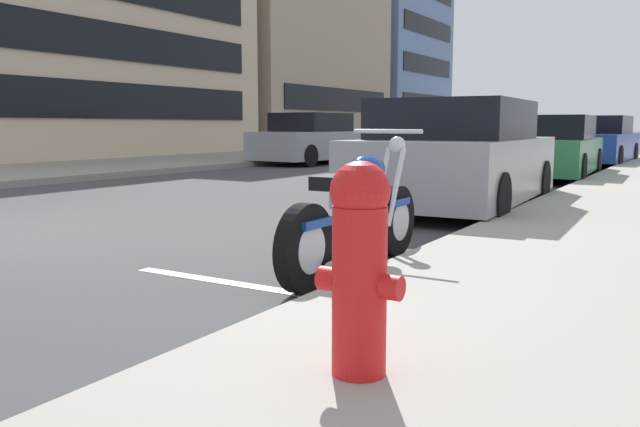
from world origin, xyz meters
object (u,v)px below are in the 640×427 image
object	(u,v)px
parked_car_far_down_curb	(549,149)
fire_hydrant	(360,263)
parked_car_mid_block	(595,142)
crossing_truck	(483,131)
car_opposite_curb	(312,140)
parked_car_behind_motorcycle	(457,158)
parked_motorcycle	(358,218)

from	to	relation	value
parked_car_far_down_curb	fire_hydrant	size ratio (longest dim) A/B	4.92
parked_car_mid_block	crossing_truck	xyz separation A→B (m)	(11.30, 6.72, 0.21)
crossing_truck	car_opposite_curb	distance (m)	15.01
parked_car_behind_motorcycle	car_opposite_curb	world-z (taller)	car_opposite_curb
parked_car_far_down_curb	car_opposite_curb	world-z (taller)	car_opposite_curb
crossing_truck	car_opposite_curb	bearing A→B (deg)	88.42
parked_car_far_down_curb	crossing_truck	xyz separation A→B (m)	(17.02, 6.60, 0.23)
parked_motorcycle	parked_car_behind_motorcycle	xyz separation A→B (m)	(4.10, 0.62, 0.28)
car_opposite_curb	fire_hydrant	world-z (taller)	car_opposite_curb
crossing_truck	fire_hydrant	xyz separation A→B (m)	(-29.25, -8.39, -0.27)
parked_car_behind_motorcycle	parked_car_far_down_curb	world-z (taller)	parked_car_behind_motorcycle
parked_car_far_down_curb	parked_car_mid_block	size ratio (longest dim) A/B	0.92
parked_car_behind_motorcycle	crossing_truck	distance (m)	23.91
parked_car_mid_block	crossing_truck	world-z (taller)	crossing_truck
parked_car_far_down_curb	parked_car_behind_motorcycle	bearing A→B (deg)	177.91
parked_motorcycle	parked_car_far_down_curb	world-z (taller)	parked_car_far_down_curb
parked_car_behind_motorcycle	fire_hydrant	bearing A→B (deg)	-166.49
parked_motorcycle	parked_car_far_down_curb	xyz separation A→B (m)	(10.05, 0.64, 0.21)
parked_car_far_down_curb	car_opposite_curb	size ratio (longest dim) A/B	1.00
parked_motorcycle	parked_car_behind_motorcycle	world-z (taller)	parked_car_behind_motorcycle
parked_car_behind_motorcycle	parked_car_mid_block	bearing A→B (deg)	-2.70
parked_car_mid_block	parked_car_far_down_curb	bearing A→B (deg)	-179.42
car_opposite_curb	fire_hydrant	size ratio (longest dim) A/B	4.90
crossing_truck	parked_car_behind_motorcycle	bearing A→B (deg)	106.82
crossing_truck	parked_car_mid_block	bearing A→B (deg)	121.48
parked_car_far_down_curb	fire_hydrant	world-z (taller)	parked_car_far_down_curb
parked_car_mid_block	fire_hydrant	size ratio (longest dim) A/B	5.36
parked_car_far_down_curb	crossing_truck	distance (m)	18.26
car_opposite_curb	fire_hydrant	bearing A→B (deg)	36.25
parked_car_mid_block	crossing_truck	distance (m)	13.15
crossing_truck	car_opposite_curb	size ratio (longest dim) A/B	1.30
parked_motorcycle	parked_car_far_down_curb	size ratio (longest dim) A/B	0.50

